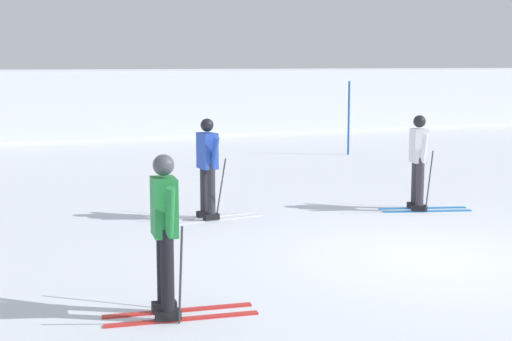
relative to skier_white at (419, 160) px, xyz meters
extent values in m
plane|color=silver|center=(-1.79, -2.86, -0.92)|extent=(120.00, 120.00, 0.00)
cube|color=silver|center=(-1.79, 18.77, 0.25)|extent=(80.00, 8.23, 2.34)
cube|color=#237AC6|center=(0.18, 0.09, -0.91)|extent=(1.55, 0.56, 0.02)
cube|color=#237AC6|center=(0.09, -0.18, -0.91)|extent=(1.55, 0.56, 0.02)
cube|color=black|center=(0.03, 0.14, -0.85)|extent=(0.28, 0.19, 0.10)
cube|color=black|center=(-0.05, -0.13, -0.85)|extent=(0.28, 0.19, 0.10)
cylinder|color=#38333D|center=(0.03, 0.14, -0.37)|extent=(0.14, 0.14, 0.85)
cylinder|color=#38333D|center=(-0.05, -0.13, -0.37)|extent=(0.14, 0.14, 0.85)
cube|color=white|center=(-0.01, 0.00, 0.25)|extent=(0.34, 0.43, 0.60)
cylinder|color=white|center=(0.08, 0.24, 0.24)|extent=(0.16, 0.27, 0.55)
cylinder|color=white|center=(-0.06, -0.24, 0.24)|extent=(0.16, 0.27, 0.55)
sphere|color=black|center=(-0.01, 0.00, 0.68)|extent=(0.22, 0.22, 0.22)
cylinder|color=#38383D|center=(0.19, 0.30, -0.35)|extent=(0.12, 0.32, 1.14)
cylinder|color=#38383D|center=(-0.02, -0.35, -0.35)|extent=(0.12, 0.32, 1.14)
cube|color=silver|center=(-3.60, 0.84, -0.91)|extent=(1.60, 0.26, 0.02)
cube|color=silver|center=(-3.57, 0.56, -0.91)|extent=(1.60, 0.26, 0.02)
cube|color=black|center=(-3.75, 0.82, -0.85)|extent=(0.27, 0.15, 0.10)
cube|color=black|center=(-3.72, 0.55, -0.85)|extent=(0.27, 0.15, 0.10)
cylinder|color=#2D2D33|center=(-3.75, 0.82, -0.37)|extent=(0.14, 0.14, 0.85)
cylinder|color=#2D2D33|center=(-3.72, 0.55, -0.37)|extent=(0.14, 0.14, 0.85)
cube|color=#284CB7|center=(-3.74, 0.69, 0.25)|extent=(0.28, 0.40, 0.60)
cylinder|color=#284CB7|center=(-3.74, 0.94, 0.24)|extent=(0.12, 0.26, 0.55)
cylinder|color=#284CB7|center=(-3.69, 0.44, 0.24)|extent=(0.12, 0.26, 0.55)
sphere|color=black|center=(-3.74, 0.69, 0.68)|extent=(0.22, 0.22, 0.22)
cylinder|color=#38383D|center=(-3.67, 0.99, -0.37)|extent=(0.07, 0.40, 1.09)
cylinder|color=#38383D|center=(-3.61, 0.40, -0.37)|extent=(0.07, 0.40, 1.09)
cube|color=red|center=(-5.54, -3.67, -0.91)|extent=(1.60, 0.29, 0.02)
cube|color=red|center=(-5.58, -3.95, -0.91)|extent=(1.60, 0.29, 0.02)
cube|color=black|center=(-5.69, -3.65, -0.85)|extent=(0.27, 0.15, 0.10)
cube|color=black|center=(-5.73, -3.93, -0.85)|extent=(0.27, 0.15, 0.10)
cylinder|color=black|center=(-5.69, -3.65, -0.37)|extent=(0.14, 0.14, 0.85)
cylinder|color=black|center=(-5.73, -3.93, -0.37)|extent=(0.14, 0.14, 0.85)
cube|color=#23843D|center=(-5.71, -3.79, 0.25)|extent=(0.29, 0.41, 0.60)
cylinder|color=#23843D|center=(-5.66, -3.54, 0.24)|extent=(0.12, 0.26, 0.55)
cylinder|color=#23843D|center=(-5.72, -4.04, 0.24)|extent=(0.12, 0.26, 0.55)
sphere|color=#4C4C56|center=(-5.71, -3.79, 0.68)|extent=(0.22, 0.22, 0.22)
cylinder|color=#38383D|center=(-5.56, -3.45, -0.38)|extent=(0.06, 0.29, 1.07)
cylinder|color=#38383D|center=(-5.65, -4.16, -0.38)|extent=(0.06, 0.29, 1.07)
cylinder|color=#1E56AD|center=(2.88, 7.65, 0.14)|extent=(0.06, 0.06, 2.11)
camera|label=1|loc=(-7.67, -11.04, 1.71)|focal=52.24mm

